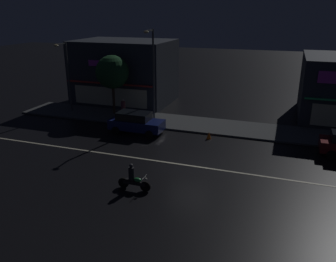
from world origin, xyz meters
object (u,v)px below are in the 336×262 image
(parked_car_near_kerb, at_px, (136,122))
(traffic_cone, at_px, (209,135))
(streetlamp_mid, at_px, (152,69))
(pedestrian_on_sidewalk, at_px, (123,110))
(streetlamp_west, at_px, (66,71))
(motorcycle_following, at_px, (133,179))

(parked_car_near_kerb, height_order, traffic_cone, parked_car_near_kerb)
(streetlamp_mid, xyz_separation_m, pedestrian_on_sidewalk, (-2.78, -0.09, -3.69))
(streetlamp_west, xyz_separation_m, streetlamp_mid, (8.72, -0.50, 0.69))
(pedestrian_on_sidewalk, relative_size, motorcycle_following, 0.95)
(motorcycle_following, relative_size, traffic_cone, 3.45)
(streetlamp_mid, height_order, traffic_cone, streetlamp_mid)
(streetlamp_west, bearing_deg, pedestrian_on_sidewalk, -5.67)
(traffic_cone, bearing_deg, streetlamp_mid, 158.38)
(pedestrian_on_sidewalk, bearing_deg, motorcycle_following, -3.40)
(streetlamp_west, height_order, pedestrian_on_sidewalk, streetlamp_west)
(streetlamp_mid, distance_m, pedestrian_on_sidewalk, 4.62)
(streetlamp_west, bearing_deg, streetlamp_mid, -3.26)
(streetlamp_west, relative_size, parked_car_near_kerb, 1.49)
(streetlamp_mid, distance_m, parked_car_near_kerb, 4.64)
(pedestrian_on_sidewalk, bearing_deg, parked_car_near_kerb, 10.79)
(pedestrian_on_sidewalk, height_order, traffic_cone, pedestrian_on_sidewalk)
(parked_car_near_kerb, height_order, motorcycle_following, parked_car_near_kerb)
(streetlamp_west, bearing_deg, parked_car_near_kerb, -20.74)
(streetlamp_mid, distance_m, traffic_cone, 7.27)
(streetlamp_west, xyz_separation_m, parked_car_near_kerb, (8.29, -3.14, -3.10))
(streetlamp_mid, relative_size, motorcycle_following, 4.07)
(streetlamp_west, height_order, parked_car_near_kerb, streetlamp_west)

